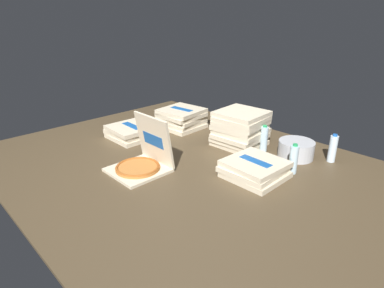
{
  "coord_description": "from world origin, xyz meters",
  "views": [
    {
      "loc": [
        1.65,
        -1.54,
        1.11
      ],
      "look_at": [
        -0.06,
        0.1,
        0.14
      ],
      "focal_mm": 30.29,
      "sensor_mm": 36.0,
      "label": 1
    }
  ],
  "objects_px": {
    "pizza_stack_right_far": "(240,129)",
    "water_bottle_0": "(294,159)",
    "water_bottle_1": "(264,139)",
    "pizza_stack_center_far": "(132,131)",
    "ice_bucket": "(296,149)",
    "water_bottle_2": "(333,149)",
    "open_pizza_box": "(142,161)",
    "pizza_stack_left_near": "(255,169)",
    "pizza_stack_right_mid": "(182,118)"
  },
  "relations": [
    {
      "from": "ice_bucket",
      "to": "water_bottle_2",
      "type": "bearing_deg",
      "value": 29.84
    },
    {
      "from": "pizza_stack_right_mid",
      "to": "pizza_stack_right_far",
      "type": "bearing_deg",
      "value": 3.8
    },
    {
      "from": "pizza_stack_right_mid",
      "to": "water_bottle_2",
      "type": "bearing_deg",
      "value": 12.1
    },
    {
      "from": "water_bottle_1",
      "to": "water_bottle_2",
      "type": "bearing_deg",
      "value": 23.09
    },
    {
      "from": "pizza_stack_left_near",
      "to": "water_bottle_2",
      "type": "bearing_deg",
      "value": 67.38
    },
    {
      "from": "pizza_stack_right_far",
      "to": "water_bottle_0",
      "type": "height_order",
      "value": "pizza_stack_right_far"
    },
    {
      "from": "open_pizza_box",
      "to": "water_bottle_2",
      "type": "height_order",
      "value": "open_pizza_box"
    },
    {
      "from": "open_pizza_box",
      "to": "pizza_stack_left_near",
      "type": "distance_m",
      "value": 0.83
    },
    {
      "from": "water_bottle_2",
      "to": "open_pizza_box",
      "type": "bearing_deg",
      "value": -128.08
    },
    {
      "from": "water_bottle_0",
      "to": "pizza_stack_center_far",
      "type": "bearing_deg",
      "value": -163.06
    },
    {
      "from": "open_pizza_box",
      "to": "water_bottle_0",
      "type": "xyz_separation_m",
      "value": [
        0.81,
        0.77,
        0.04
      ]
    },
    {
      "from": "pizza_stack_right_mid",
      "to": "pizza_stack_right_far",
      "type": "distance_m",
      "value": 0.72
    },
    {
      "from": "pizza_stack_left_near",
      "to": "water_bottle_1",
      "type": "distance_m",
      "value": 0.5
    },
    {
      "from": "water_bottle_1",
      "to": "open_pizza_box",
      "type": "bearing_deg",
      "value": -113.68
    },
    {
      "from": "open_pizza_box",
      "to": "water_bottle_1",
      "type": "relative_size",
      "value": 1.75
    },
    {
      "from": "pizza_stack_center_far",
      "to": "pizza_stack_left_near",
      "type": "bearing_deg",
      "value": 8.46
    },
    {
      "from": "ice_bucket",
      "to": "water_bottle_2",
      "type": "distance_m",
      "value": 0.28
    },
    {
      "from": "water_bottle_0",
      "to": "water_bottle_2",
      "type": "bearing_deg",
      "value": 74.78
    },
    {
      "from": "water_bottle_0",
      "to": "water_bottle_1",
      "type": "xyz_separation_m",
      "value": [
        -0.39,
        0.19,
        0.0
      ]
    },
    {
      "from": "ice_bucket",
      "to": "open_pizza_box",
      "type": "bearing_deg",
      "value": -123.35
    },
    {
      "from": "pizza_stack_right_mid",
      "to": "water_bottle_0",
      "type": "distance_m",
      "value": 1.33
    },
    {
      "from": "water_bottle_1",
      "to": "ice_bucket",
      "type": "bearing_deg",
      "value": 16.34
    },
    {
      "from": "open_pizza_box",
      "to": "water_bottle_2",
      "type": "bearing_deg",
      "value": 51.92
    },
    {
      "from": "ice_bucket",
      "to": "pizza_stack_center_far",
      "type": "bearing_deg",
      "value": -151.7
    },
    {
      "from": "pizza_stack_center_far",
      "to": "pizza_stack_right_mid",
      "type": "distance_m",
      "value": 0.55
    },
    {
      "from": "water_bottle_1",
      "to": "pizza_stack_left_near",
      "type": "bearing_deg",
      "value": -62.68
    },
    {
      "from": "pizza_stack_left_near",
      "to": "pizza_stack_right_mid",
      "type": "height_order",
      "value": "pizza_stack_right_mid"
    },
    {
      "from": "pizza_stack_center_far",
      "to": "water_bottle_2",
      "type": "relative_size",
      "value": 1.82
    },
    {
      "from": "water_bottle_0",
      "to": "water_bottle_2",
      "type": "distance_m",
      "value": 0.42
    },
    {
      "from": "open_pizza_box",
      "to": "water_bottle_2",
      "type": "distance_m",
      "value": 1.49
    },
    {
      "from": "water_bottle_0",
      "to": "pizza_stack_left_near",
      "type": "bearing_deg",
      "value": -123.1
    },
    {
      "from": "pizza_stack_right_far",
      "to": "ice_bucket",
      "type": "relative_size",
      "value": 1.54
    },
    {
      "from": "pizza_stack_right_mid",
      "to": "water_bottle_1",
      "type": "xyz_separation_m",
      "value": [
        0.94,
        0.1,
        0.01
      ]
    },
    {
      "from": "pizza_stack_center_far",
      "to": "pizza_stack_right_far",
      "type": "xyz_separation_m",
      "value": [
        0.83,
        0.58,
        0.1
      ]
    },
    {
      "from": "pizza_stack_right_mid",
      "to": "water_bottle_1",
      "type": "distance_m",
      "value": 0.94
    },
    {
      "from": "open_pizza_box",
      "to": "water_bottle_0",
      "type": "bearing_deg",
      "value": 43.56
    },
    {
      "from": "pizza_stack_right_mid",
      "to": "ice_bucket",
      "type": "relative_size",
      "value": 1.53
    },
    {
      "from": "water_bottle_0",
      "to": "pizza_stack_right_mid",
      "type": "bearing_deg",
      "value": 175.88
    },
    {
      "from": "open_pizza_box",
      "to": "ice_bucket",
      "type": "distance_m",
      "value": 1.24
    },
    {
      "from": "pizza_stack_center_far",
      "to": "ice_bucket",
      "type": "xyz_separation_m",
      "value": [
        1.31,
        0.7,
        0.01
      ]
    },
    {
      "from": "open_pizza_box",
      "to": "pizza_stack_right_far",
      "type": "bearing_deg",
      "value": 77.47
    },
    {
      "from": "open_pizza_box",
      "to": "pizza_stack_right_mid",
      "type": "relative_size",
      "value": 0.92
    },
    {
      "from": "ice_bucket",
      "to": "water_bottle_2",
      "type": "xyz_separation_m",
      "value": [
        0.24,
        0.14,
        0.04
      ]
    },
    {
      "from": "open_pizza_box",
      "to": "pizza_stack_center_far",
      "type": "height_order",
      "value": "open_pizza_box"
    },
    {
      "from": "pizza_stack_right_mid",
      "to": "water_bottle_0",
      "type": "relative_size",
      "value": 1.9
    },
    {
      "from": "water_bottle_0",
      "to": "water_bottle_1",
      "type": "distance_m",
      "value": 0.43
    },
    {
      "from": "open_pizza_box",
      "to": "pizza_stack_right_far",
      "type": "xyz_separation_m",
      "value": [
        0.2,
        0.91,
        0.08
      ]
    },
    {
      "from": "pizza_stack_left_near",
      "to": "pizza_stack_right_mid",
      "type": "relative_size",
      "value": 0.94
    },
    {
      "from": "pizza_stack_right_far",
      "to": "water_bottle_0",
      "type": "bearing_deg",
      "value": -13.3
    },
    {
      "from": "pizza_stack_center_far",
      "to": "water_bottle_1",
      "type": "height_order",
      "value": "water_bottle_1"
    }
  ]
}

